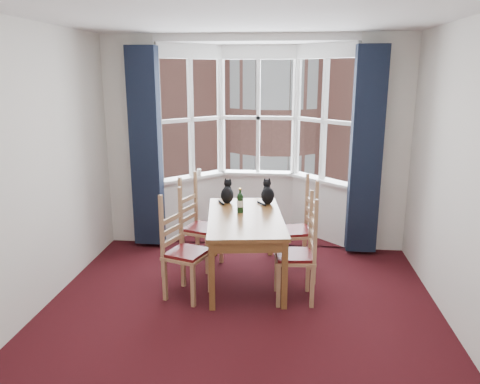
# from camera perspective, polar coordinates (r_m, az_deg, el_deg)

# --- Properties ---
(floor) EXTENTS (4.50, 4.50, 0.00)m
(floor) POSITION_cam_1_polar(r_m,az_deg,el_deg) (4.54, -0.40, -16.35)
(floor) COLOR black
(floor) RESTS_ON ground
(ceiling) EXTENTS (4.50, 4.50, 0.00)m
(ceiling) POSITION_cam_1_polar(r_m,az_deg,el_deg) (3.93, -0.48, 21.38)
(ceiling) COLOR white
(ceiling) RESTS_ON floor
(wall_left) EXTENTS (0.00, 4.50, 4.50)m
(wall_left) POSITION_cam_1_polar(r_m,az_deg,el_deg) (4.66, -25.68, 1.56)
(wall_left) COLOR silver
(wall_left) RESTS_ON floor
(wall_right) EXTENTS (0.00, 4.50, 4.50)m
(wall_right) POSITION_cam_1_polar(r_m,az_deg,el_deg) (4.29, 27.18, 0.37)
(wall_right) COLOR silver
(wall_right) RESTS_ON floor
(wall_near) EXTENTS (4.00, 0.00, 4.00)m
(wall_near) POSITION_cam_1_polar(r_m,az_deg,el_deg) (1.92, -7.86, -14.47)
(wall_near) COLOR silver
(wall_near) RESTS_ON floor
(wall_back_pier_left) EXTENTS (0.70, 0.12, 2.80)m
(wall_back_pier_left) POSITION_cam_1_polar(r_m,az_deg,el_deg) (6.54, -12.88, 5.93)
(wall_back_pier_left) COLOR silver
(wall_back_pier_left) RESTS_ON floor
(wall_back_pier_right) EXTENTS (0.70, 0.12, 2.80)m
(wall_back_pier_right) POSITION_cam_1_polar(r_m,az_deg,el_deg) (6.32, 16.95, 5.39)
(wall_back_pier_right) COLOR silver
(wall_back_pier_right) RESTS_ON floor
(bay_window) EXTENTS (2.76, 0.94, 2.80)m
(bay_window) POSITION_cam_1_polar(r_m,az_deg,el_deg) (6.71, 2.09, 6.49)
(bay_window) COLOR white
(bay_window) RESTS_ON floor
(curtain_left) EXTENTS (0.38, 0.22, 2.60)m
(curtain_left) POSITION_cam_1_polar(r_m,az_deg,el_deg) (6.30, -11.38, 5.25)
(curtain_left) COLOR black
(curtain_left) RESTS_ON floor
(curtain_right) EXTENTS (0.38, 0.22, 2.60)m
(curtain_right) POSITION_cam_1_polar(r_m,az_deg,el_deg) (6.11, 15.11, 4.75)
(curtain_right) COLOR black
(curtain_right) RESTS_ON floor
(dining_table) EXTENTS (1.02, 1.63, 0.76)m
(dining_table) POSITION_cam_1_polar(r_m,az_deg,el_deg) (5.27, 0.63, -3.81)
(dining_table) COLOR brown
(dining_table) RESTS_ON floor
(chair_left_near) EXTENTS (0.52, 0.53, 0.92)m
(chair_left_near) POSITION_cam_1_polar(r_m,az_deg,el_deg) (5.01, -7.36, -7.40)
(chair_left_near) COLOR #A3774F
(chair_left_near) RESTS_ON floor
(chair_left_far) EXTENTS (0.51, 0.53, 0.92)m
(chair_left_far) POSITION_cam_1_polar(r_m,az_deg,el_deg) (5.75, -5.46, -4.43)
(chair_left_far) COLOR #A3774F
(chair_left_far) RESTS_ON floor
(chair_right_near) EXTENTS (0.43, 0.45, 0.92)m
(chair_right_near) POSITION_cam_1_polar(r_m,az_deg,el_deg) (4.91, 7.72, -7.86)
(chair_right_near) COLOR #A3774F
(chair_right_near) RESTS_ON floor
(chair_right_far) EXTENTS (0.50, 0.51, 0.92)m
(chair_right_far) POSITION_cam_1_polar(r_m,az_deg,el_deg) (5.65, 7.71, -4.84)
(chair_right_far) COLOR #A3774F
(chair_right_far) RESTS_ON floor
(cat_left) EXTENTS (0.16, 0.23, 0.31)m
(cat_left) POSITION_cam_1_polar(r_m,az_deg,el_deg) (5.75, -1.56, -0.18)
(cat_left) COLOR black
(cat_left) RESTS_ON dining_table
(cat_right) EXTENTS (0.20, 0.25, 0.32)m
(cat_right) POSITION_cam_1_polar(r_m,az_deg,el_deg) (5.72, 3.38, -0.23)
(cat_right) COLOR black
(cat_right) RESTS_ON dining_table
(wine_bottle) EXTENTS (0.07, 0.07, 0.29)m
(wine_bottle) POSITION_cam_1_polar(r_m,az_deg,el_deg) (5.34, 0.03, -1.22)
(wine_bottle) COLOR black
(wine_bottle) RESTS_ON dining_table
(candle_tall) EXTENTS (0.06, 0.06, 0.11)m
(candle_tall) POSITION_cam_1_polar(r_m,az_deg,el_deg) (6.74, -5.01, 2.37)
(candle_tall) COLOR white
(candle_tall) RESTS_ON bay_window
(street) EXTENTS (80.00, 80.00, 0.00)m
(street) POSITION_cam_1_polar(r_m,az_deg,el_deg) (37.08, 4.91, 1.37)
(street) COLOR #333335
(street) RESTS_ON ground
(tenement_building) EXTENTS (18.40, 7.80, 15.20)m
(tenement_building) POSITION_cam_1_polar(r_m,az_deg,el_deg) (17.91, 4.46, 12.04)
(tenement_building) COLOR #9C5E50
(tenement_building) RESTS_ON street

